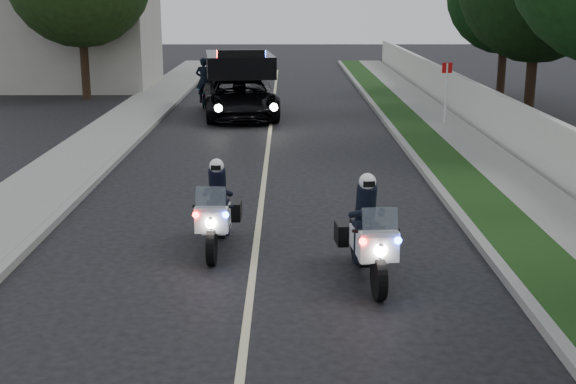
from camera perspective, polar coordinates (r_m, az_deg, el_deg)
The scene contains 20 objects.
ground at distance 12.79m, azimuth -2.62°, elevation -5.92°, with size 120.00×120.00×0.00m, color black.
curb_right at distance 22.69m, azimuth 8.89°, elevation 3.18°, with size 0.20×60.00×0.15m, color gray.
grass_verge at distance 22.81m, azimuth 10.63°, elevation 3.17°, with size 1.20×60.00×0.16m, color #193814.
sidewalk_right at distance 23.08m, azimuth 13.81°, elevation 3.13°, with size 1.40×60.00×0.16m, color gray.
property_wall at distance 23.23m, azimuth 16.31°, elevation 4.72°, with size 0.22×60.00×1.50m, color beige.
curb_left at distance 22.89m, azimuth -11.87°, elevation 3.14°, with size 0.20×60.00×0.15m, color gray.
sidewalk_left at distance 23.14m, azimuth -14.54°, elevation 3.11°, with size 2.00×60.00×0.16m, color gray.
building_far at distance 39.43m, azimuth -16.03°, elevation 12.55°, with size 8.00×6.00×7.00m, color #A8A396.
lane_marking at distance 22.43m, azimuth -1.54°, elevation 3.03°, with size 0.12×50.00×0.01m, color #BFB78C.
police_moto_left at distance 13.92m, azimuth -5.26°, elevation -4.25°, with size 0.68×1.94×1.65m, color silver, non-canonical shape.
police_moto_right at distance 12.52m, azimuth 5.88°, elevation -6.44°, with size 0.71×2.03×1.73m, color white, non-canonical shape.
police_suv at distance 28.97m, azimuth -3.56°, elevation 5.61°, with size 2.61×5.64×2.74m, color black.
bicycle at distance 31.64m, azimuth -6.23°, elevation 6.31°, with size 0.53×1.52×0.80m, color black.
cyclist at distance 31.64m, azimuth -6.23°, elevation 6.31°, with size 0.65×0.43×1.80m, color black.
sign_post at distance 27.05m, azimuth 11.54°, elevation 4.71°, with size 0.36×0.36×2.30m, color #B7290D, non-canonical shape.
tree_right_c at distance 30.25m, azimuth 17.40°, elevation 5.35°, with size 5.67×5.67×9.44m, color black, non-canonical shape.
tree_right_d at distance 30.58m, azimuth 17.45°, elevation 5.44°, with size 5.51×5.51×9.18m, color #143812, non-canonical shape.
tree_right_e at distance 36.12m, azimuth 15.49°, elevation 6.88°, with size 5.24×5.24×8.73m, color #103310, non-canonical shape.
tree_left_near at distance 35.01m, azimuth -14.72°, elevation 6.70°, with size 6.21×6.21×10.35m, color #213E14, non-canonical shape.
tree_left_far at distance 43.37m, azimuth -14.02°, elevation 8.16°, with size 5.46×5.46×9.10m, color black, non-canonical shape.
Camera 1 is at (0.56, -11.98, 4.46)m, focal length 47.78 mm.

